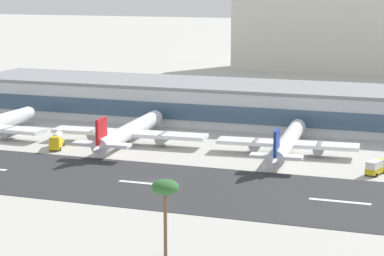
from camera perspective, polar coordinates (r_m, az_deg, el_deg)
name	(u,v)px	position (r m, az deg, el deg)	size (l,w,h in m)	color
ground_plane	(157,182)	(163.12, -2.67, -4.02)	(1400.00, 1400.00, 0.00)	#B2AFA8
runway_strip	(152,184)	(161.04, -2.98, -4.21)	(800.00, 35.15, 0.08)	#2D2D30
runway_centreline_dash_4	(145,183)	(161.63, -3.51, -4.14)	(12.00, 1.20, 0.01)	white
runway_centreline_dash_5	(340,201)	(151.08, 10.99, -5.41)	(12.00, 1.20, 0.01)	white
terminal_building	(250,104)	(229.61, 4.38, 1.83)	(178.28, 29.87, 11.63)	silver
distant_hotel_block	(373,26)	(365.51, 13.41, 7.41)	(130.21, 24.50, 42.68)	beige
airliner_red_tail_gate_1	(128,133)	(199.34, -4.84, -0.34)	(42.06, 48.03, 10.02)	white
airliner_navy_tail_gate_2	(287,143)	(187.74, 7.10, -1.13)	(35.11, 46.42, 9.69)	white
service_fuel_truck_0	(57,141)	(197.33, -10.09, -0.94)	(5.38, 8.87, 3.95)	gold
service_box_truck_1	(376,167)	(173.09, 13.57, -2.83)	(4.14, 6.45, 3.25)	gold
palm_tree_1	(165,190)	(116.60, -2.02, -4.65)	(4.25, 4.25, 12.39)	brown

